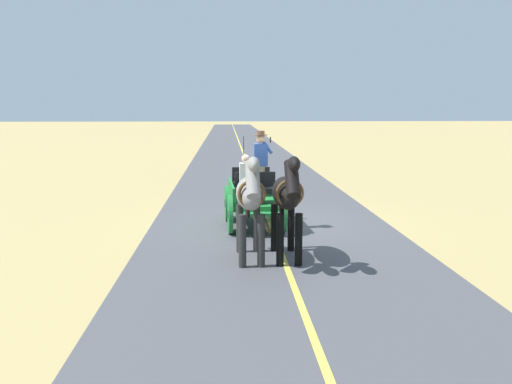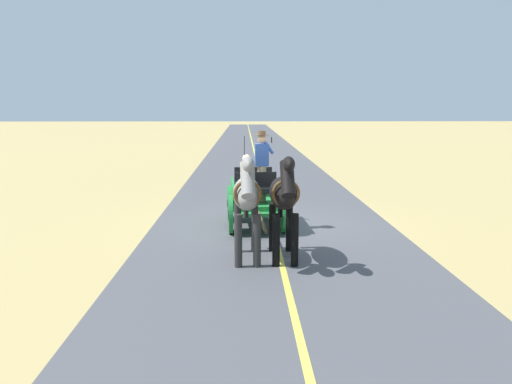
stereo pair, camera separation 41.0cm
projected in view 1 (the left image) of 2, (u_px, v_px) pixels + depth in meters
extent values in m
plane|color=tan|center=(270.00, 224.00, 13.90)|extent=(200.00, 200.00, 0.00)
cube|color=#4C4C51|center=(270.00, 224.00, 13.89)|extent=(6.30, 160.00, 0.01)
cube|color=#DBCC4C|center=(270.00, 224.00, 13.89)|extent=(0.12, 160.00, 0.00)
cube|color=#1E7233|center=(253.00, 201.00, 13.60)|extent=(1.30, 2.25, 0.12)
cube|color=#1E7233|center=(275.00, 190.00, 13.62)|extent=(0.16, 2.09, 0.44)
cube|color=#1E7233|center=(231.00, 191.00, 13.50)|extent=(0.16, 2.09, 0.44)
cube|color=#1E7233|center=(258.00, 214.00, 12.42)|extent=(1.09, 0.29, 0.08)
cube|color=#1E7233|center=(249.00, 200.00, 14.81)|extent=(0.73, 0.23, 0.06)
cube|color=black|center=(256.00, 191.00, 12.95)|extent=(1.04, 0.41, 0.14)
cube|color=black|center=(255.00, 181.00, 13.09)|extent=(1.02, 0.13, 0.44)
cube|color=black|center=(252.00, 184.00, 14.03)|extent=(1.04, 0.41, 0.14)
cube|color=black|center=(251.00, 175.00, 14.17)|extent=(1.02, 0.13, 0.44)
cylinder|color=#1E7233|center=(283.00, 213.00, 12.94)|extent=(0.15, 0.96, 0.96)
cylinder|color=black|center=(283.00, 213.00, 12.94)|extent=(0.13, 0.22, 0.21)
cylinder|color=#1E7233|center=(230.00, 215.00, 12.81)|extent=(0.15, 0.96, 0.96)
cylinder|color=black|center=(230.00, 215.00, 12.81)|extent=(0.13, 0.22, 0.21)
cylinder|color=#1E7233|center=(274.00, 202.00, 14.46)|extent=(0.15, 0.96, 0.96)
cylinder|color=black|center=(274.00, 202.00, 14.46)|extent=(0.13, 0.22, 0.21)
cylinder|color=#1E7233|center=(227.00, 203.00, 14.32)|extent=(0.15, 0.96, 0.96)
cylinder|color=black|center=(227.00, 203.00, 14.32)|extent=(0.13, 0.22, 0.21)
cylinder|color=brown|center=(263.00, 221.00, 11.45)|extent=(0.16, 2.00, 0.07)
cylinder|color=black|center=(244.00, 163.00, 12.80)|extent=(0.02, 0.02, 1.30)
cylinder|color=#998466|center=(261.00, 184.00, 13.21)|extent=(0.22, 0.22, 0.90)
cube|color=#2D4C99|center=(261.00, 155.00, 13.09)|extent=(0.35, 0.24, 0.56)
sphere|color=tan|center=(261.00, 139.00, 13.03)|extent=(0.22, 0.22, 0.22)
cylinder|color=#473323|center=(261.00, 135.00, 13.01)|extent=(0.36, 0.36, 0.01)
cylinder|color=#473323|center=(261.00, 133.00, 13.01)|extent=(0.20, 0.20, 0.10)
cylinder|color=#2D4C99|center=(268.00, 148.00, 13.05)|extent=(0.26, 0.09, 0.32)
cube|color=black|center=(270.00, 140.00, 13.00)|extent=(0.02, 0.07, 0.14)
cube|color=#998466|center=(246.00, 186.00, 12.78)|extent=(0.29, 0.33, 0.14)
cube|color=silver|center=(246.00, 173.00, 12.85)|extent=(0.31, 0.21, 0.48)
sphere|color=beige|center=(246.00, 159.00, 12.79)|extent=(0.20, 0.20, 0.20)
ellipsoid|color=black|center=(286.00, 193.00, 10.58)|extent=(0.58, 1.57, 0.64)
cylinder|color=black|center=(299.00, 240.00, 10.19)|extent=(0.15, 0.15, 1.05)
cylinder|color=black|center=(280.00, 240.00, 10.17)|extent=(0.15, 0.15, 1.05)
cylinder|color=black|center=(291.00, 227.00, 11.27)|extent=(0.15, 0.15, 1.05)
cylinder|color=black|center=(274.00, 227.00, 11.24)|extent=(0.15, 0.15, 1.05)
cylinder|color=black|center=(292.00, 179.00, 9.69)|extent=(0.27, 0.65, 0.73)
ellipsoid|color=black|center=(294.00, 164.00, 9.42)|extent=(0.23, 0.54, 0.28)
cube|color=black|center=(292.00, 177.00, 9.70)|extent=(0.07, 0.50, 0.56)
cylinder|color=black|center=(282.00, 201.00, 11.36)|extent=(0.11, 0.11, 0.70)
torus|color=brown|center=(290.00, 193.00, 10.03)|extent=(0.55, 0.08, 0.55)
ellipsoid|color=gray|center=(250.00, 193.00, 10.51)|extent=(0.59, 1.57, 0.64)
cylinder|color=#272726|center=(261.00, 241.00, 10.12)|extent=(0.15, 0.15, 1.05)
cylinder|color=#272726|center=(242.00, 241.00, 10.09)|extent=(0.15, 0.15, 1.05)
cylinder|color=#272726|center=(257.00, 228.00, 11.19)|extent=(0.15, 0.15, 1.05)
cylinder|color=#272726|center=(240.00, 228.00, 11.17)|extent=(0.15, 0.15, 1.05)
cylinder|color=gray|center=(253.00, 179.00, 9.61)|extent=(0.27, 0.65, 0.73)
ellipsoid|color=gray|center=(254.00, 164.00, 9.35)|extent=(0.23, 0.54, 0.28)
cube|color=#272726|center=(253.00, 177.00, 9.63)|extent=(0.07, 0.50, 0.56)
cylinder|color=#272726|center=(248.00, 202.00, 11.28)|extent=(0.11, 0.11, 0.70)
torus|color=brown|center=(252.00, 194.00, 9.96)|extent=(0.55, 0.08, 0.55)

